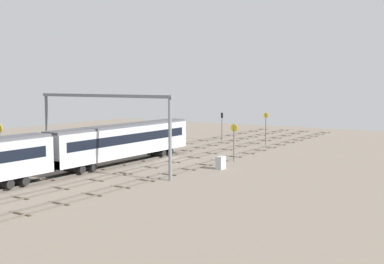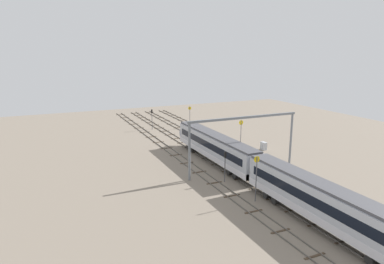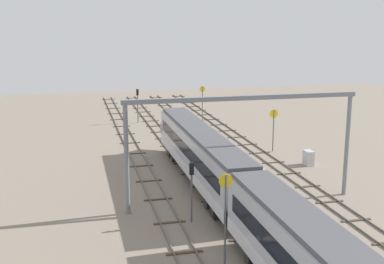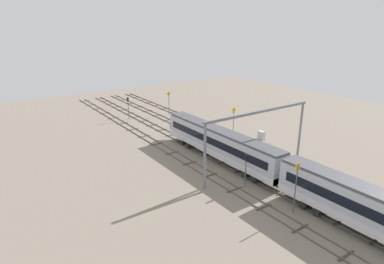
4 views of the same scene
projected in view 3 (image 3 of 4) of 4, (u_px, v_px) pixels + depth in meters
The scene contains 13 objects.
ground_plane at pixel (206, 162), 52.41m from camera, with size 111.02×111.02×0.00m, color gray.
track_near_foreground at pixel (266, 157), 53.95m from camera, with size 95.02×2.40×0.16m.
track_second_near at pixel (226, 160), 52.92m from camera, with size 95.02×2.40×0.16m.
track_with_train at pixel (185, 163), 51.88m from camera, with size 95.02×2.40×0.16m.
track_second_far at pixel (142, 166), 50.85m from camera, with size 95.02×2.40×0.16m.
train at pixel (244, 199), 33.95m from camera, with size 50.40×3.24×4.80m.
overhead_gantry at pixel (243, 123), 39.12m from camera, with size 0.40×19.05×8.86m.
speed_sign_near_foreground at pixel (273, 124), 56.03m from camera, with size 0.14×0.97×4.83m.
speed_sign_mid_trackside at pixel (225, 211), 29.06m from camera, with size 0.14×0.82×5.96m.
speed_sign_far_trackside at pixel (202, 99), 72.22m from camera, with size 0.14×0.84×5.28m.
signal_light_trackside_approach at pixel (192, 184), 36.19m from camera, with size 0.31×0.32×4.56m.
signal_light_trackside_departure at pixel (138, 101), 71.93m from camera, with size 0.31×0.32×4.90m.
relay_cabinet at pixel (308, 158), 51.18m from camera, with size 1.27×0.76×1.51m.
Camera 3 is at (-48.70, 13.22, 14.59)m, focal length 46.65 mm.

